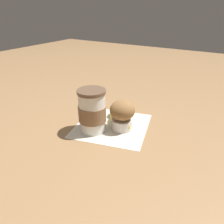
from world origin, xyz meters
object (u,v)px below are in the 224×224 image
at_px(banana, 118,118).
at_px(sugar_packet, 84,109).
at_px(coffee_cup, 92,111).
at_px(muffin, 122,114).

relative_size(banana, sugar_packet, 2.64).
relative_size(coffee_cup, muffin, 1.40).
relative_size(muffin, banana, 0.74).
distance_m(coffee_cup, sugar_packet, 0.17).
height_order(muffin, sugar_packet, muffin).
distance_m(coffee_cup, banana, 0.11).
height_order(muffin, banana, muffin).
distance_m(banana, sugar_packet, 0.17).
bearing_deg(muffin, coffee_cup, 124.68).
bearing_deg(coffee_cup, sugar_packet, 49.24).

